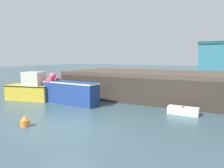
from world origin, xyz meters
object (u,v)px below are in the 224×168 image
fishing_boat_near_right (69,91)px  fishing_boat_near_left (30,89)px  rowboat (183,111)px  mooring_buoy_foreground (25,121)px

fishing_boat_near_right → fishing_boat_near_left: bearing=-173.4°
rowboat → fishing_boat_near_left: bearing=-174.3°
fishing_boat_near_left → fishing_boat_near_right: 3.27m
fishing_boat_near_right → mooring_buoy_foreground: bearing=-75.2°
fishing_boat_near_left → mooring_buoy_foreground: size_ratio=6.86×
fishing_boat_near_left → rowboat: bearing=5.7°
fishing_boat_near_right → rowboat: (7.23, 0.68, -0.63)m
rowboat → mooring_buoy_foreground: mooring_buoy_foreground is taller
fishing_boat_near_left → rowboat: (10.49, 1.05, -0.60)m
mooring_buoy_foreground → rowboat: bearing=41.5°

